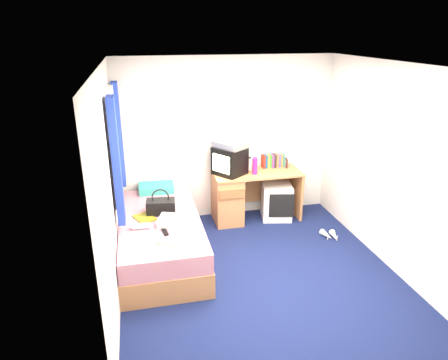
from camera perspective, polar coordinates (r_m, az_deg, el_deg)
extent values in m
plane|color=#0C1438|center=(4.92, 4.91, -13.01)|extent=(3.40, 3.40, 0.00)
plane|color=white|center=(4.11, 5.98, 16.06)|extent=(3.40, 3.40, 0.00)
plane|color=silver|center=(5.93, 0.38, 5.84)|extent=(3.20, 0.00, 3.20)
plane|color=silver|center=(2.96, 15.62, -11.19)|extent=(3.20, 0.00, 3.20)
plane|color=silver|center=(4.19, -15.95, -1.51)|extent=(0.00, 3.40, 3.40)
plane|color=silver|center=(5.08, 22.85, 1.56)|extent=(0.00, 3.40, 3.40)
cube|color=#B57B4B|center=(5.20, -8.96, -9.28)|extent=(1.00, 2.00, 0.30)
cube|color=#935C35|center=(4.89, -2.66, -10.94)|extent=(0.02, 0.70, 0.18)
cube|color=silver|center=(5.07, -9.13, -6.63)|extent=(0.98, 1.98, 0.24)
cube|color=#1A66AC|center=(5.80, -9.64, -1.13)|extent=(0.50, 0.32, 0.11)
cube|color=#B57B4B|center=(5.91, 4.74, 0.99)|extent=(1.30, 0.55, 0.03)
cube|color=#B57B4B|center=(5.94, 0.48, -2.73)|extent=(0.40, 0.52, 0.72)
cube|color=#B57B4B|center=(6.26, 10.17, -1.82)|extent=(0.04, 0.52, 0.72)
cube|color=#B57B4B|center=(6.31, 6.17, -0.53)|extent=(0.78, 0.03, 0.55)
cube|color=white|center=(6.15, 7.49, -3.00)|extent=(0.51, 0.51, 0.54)
cube|color=black|center=(5.76, 0.83, 2.78)|extent=(0.54, 0.55, 0.40)
cube|color=#FFF0A1|center=(5.62, -0.39, 2.33)|extent=(0.20, 0.25, 0.25)
cube|color=#B4B4B6|center=(5.69, 0.85, 5.12)|extent=(0.52, 0.55, 0.09)
cube|color=maroon|center=(6.08, 5.63, 2.68)|extent=(0.03, 0.13, 0.20)
cube|color=navy|center=(6.09, 5.94, 2.70)|extent=(0.03, 0.13, 0.20)
cube|color=gold|center=(6.10, 6.25, 2.72)|extent=(0.03, 0.13, 0.20)
cube|color=#337F33|center=(6.12, 6.57, 2.74)|extent=(0.03, 0.13, 0.20)
cube|color=#7F337F|center=(6.13, 6.88, 2.76)|extent=(0.03, 0.13, 0.20)
cube|color=#262626|center=(6.14, 7.18, 2.78)|extent=(0.03, 0.13, 0.20)
cube|color=#B26633|center=(6.15, 7.49, 2.80)|extent=(0.03, 0.13, 0.20)
cube|color=#4C4C99|center=(6.16, 7.80, 2.82)|extent=(0.03, 0.13, 0.20)
cube|color=olive|center=(6.17, 8.10, 2.84)|extent=(0.03, 0.13, 0.20)
cube|color=#337272|center=(6.19, 8.41, 2.86)|extent=(0.03, 0.13, 0.20)
cube|color=black|center=(6.15, 8.87, 2.43)|extent=(0.04, 0.12, 0.14)
cylinder|color=#D21D72|center=(5.79, 4.43, 1.95)|extent=(0.10, 0.10, 0.24)
cylinder|color=white|center=(5.95, 3.70, 2.25)|extent=(0.05, 0.05, 0.19)
cube|color=black|center=(5.11, -9.01, -3.79)|extent=(0.38, 0.24, 0.18)
torus|color=black|center=(5.05, -9.09, -2.45)|extent=(0.22, 0.04, 0.22)
cube|color=silver|center=(4.80, -7.37, -5.86)|extent=(0.38, 0.35, 0.11)
cube|color=yellow|center=(5.04, -11.29, -5.32)|extent=(0.31, 0.34, 0.01)
cylinder|color=white|center=(4.78, -11.78, -6.47)|extent=(0.20, 0.07, 0.07)
cube|color=gold|center=(4.44, -8.26, -8.96)|extent=(0.22, 0.16, 0.01)
cube|color=black|center=(4.66, -8.42, -7.36)|extent=(0.07, 0.17, 0.02)
cube|color=silver|center=(4.96, -15.59, 5.05)|extent=(0.02, 0.90, 1.10)
cube|color=white|center=(4.84, -16.15, 11.79)|extent=(0.06, 1.06, 0.08)
cube|color=white|center=(5.14, -14.85, -1.27)|extent=(0.06, 1.06, 0.08)
cube|color=navy|center=(4.41, -15.14, 2.46)|extent=(0.08, 0.24, 1.40)
cube|color=navy|center=(5.54, -14.81, 6.20)|extent=(0.08, 0.24, 1.40)
cone|color=silver|center=(5.79, 14.45, -7.63)|extent=(0.13, 0.23, 0.09)
cone|color=silver|center=(5.80, 15.47, -7.70)|extent=(0.13, 0.23, 0.09)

